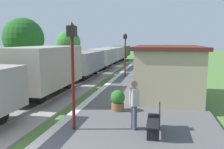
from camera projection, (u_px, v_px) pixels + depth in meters
name	position (u px, v px, depth m)	size (l,w,h in m)	color
freight_train	(92.00, 60.00, 22.44)	(2.50, 39.20, 2.72)	gray
station_hut	(167.00, 71.00, 13.08)	(3.50, 5.80, 2.78)	tan
bench_near_hut	(156.00, 120.00, 7.76)	(0.42, 1.50, 0.91)	black
bench_down_platform	(158.00, 76.00, 17.18)	(0.42, 1.50, 0.91)	black
person_waiting	(134.00, 103.00, 8.09)	(0.37, 0.44, 1.71)	#474C66
potted_planter	(118.00, 100.00, 10.34)	(0.64, 0.64, 0.92)	brown
lamp_post_near	(72.00, 56.00, 7.84)	(0.28, 0.28, 3.70)	#591414
lamp_post_far	(125.00, 47.00, 19.73)	(0.28, 0.28, 3.70)	#591414
tree_field_left	(23.00, 38.00, 22.10)	(3.83, 3.83, 5.43)	#4C3823
tree_field_distant	(68.00, 43.00, 27.59)	(2.85, 2.85, 4.47)	#4C3823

